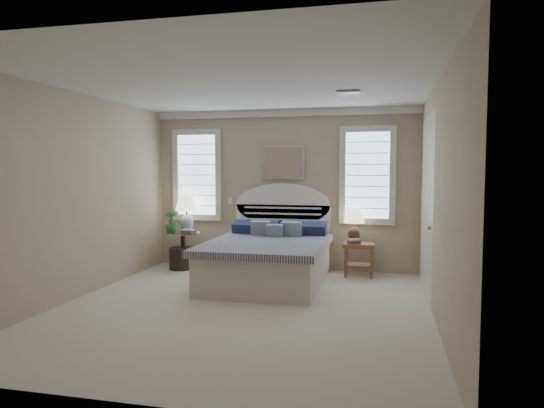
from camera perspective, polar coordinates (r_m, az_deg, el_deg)
The scene contains 21 objects.
floor at distance 6.05m, azimuth -3.59°, elevation -12.16°, with size 4.50×5.00×0.01m, color silver.
ceiling at distance 5.90m, azimuth -3.70°, elevation 13.91°, with size 4.50×5.00×0.01m, color silver.
wall_back at distance 8.25m, azimuth 1.36°, elevation 1.68°, with size 4.50×0.02×2.70m, color #BBA98C.
wall_left at distance 6.82m, azimuth -22.07°, elevation 0.90°, with size 0.02×5.00×2.70m, color #BBA98C.
wall_right at distance 5.61m, azimuth 18.96°, elevation 0.37°, with size 0.02×5.00×2.70m, color #BBA98C.
crown_molding at distance 8.26m, azimuth 1.32°, elevation 10.65°, with size 4.50×0.08×0.12m, color silver.
hvac_vent at distance 6.46m, azimuth 8.95°, elevation 12.82°, with size 0.30×0.20×0.02m, color #B2B2B2.
switch_plate at distance 8.49m, azimuth -4.96°, elevation 0.38°, with size 0.08×0.01×0.12m, color silver.
window_left at distance 8.67m, azimuth -8.77°, elevation 3.40°, with size 0.90×0.06×1.60m, color #C9E3FF.
window_right at distance 8.05m, azimuth 11.15°, elevation 3.33°, with size 0.90×0.06×1.60m, color #C9E3FF.
painting at distance 8.20m, azimuth 1.31°, elevation 4.95°, with size 0.74×0.04×0.58m, color silver.
closet_door at distance 6.81m, azimuth 17.73°, elevation -0.27°, with size 0.02×1.80×2.40m, color silver.
bed at distance 7.34m, azimuth -0.32°, elevation -6.19°, with size 1.72×2.28×1.47m.
side_table_left at distance 8.41m, azimuth -10.41°, elevation -4.94°, with size 0.56×0.56×0.63m.
nightstand_right at distance 7.83m, azimuth 10.21°, elevation -5.60°, with size 0.50×0.40×0.53m.
floor_pot at distance 8.44m, azimuth -10.62°, elevation -6.29°, with size 0.41×0.41×0.37m, color black.
lamp_left at distance 8.48m, azimuth -10.02°, elevation -0.60°, with size 0.43×0.43×0.63m.
lamp_right at distance 7.85m, azimuth 9.63°, elevation -2.07°, with size 0.41×0.41×0.54m.
potted_plant at distance 8.29m, azimuth -11.81°, elevation -2.07°, with size 0.21×0.21×0.38m, color #3D712D.
books_left at distance 8.14m, azimuth -9.90°, elevation -3.23°, with size 0.21×0.17×0.08m.
books_right at distance 7.74m, azimuth 9.62°, elevation -4.35°, with size 0.22×0.19×0.08m.
Camera 1 is at (1.67, -5.57, 1.68)m, focal length 32.00 mm.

